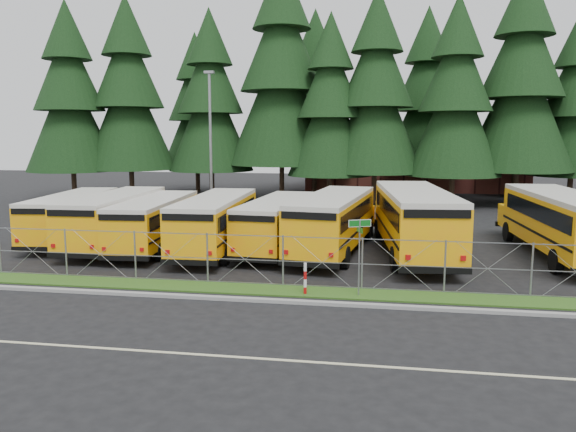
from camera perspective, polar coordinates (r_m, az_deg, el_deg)
The scene contains 30 objects.
ground at distance 22.55m, azimuth 2.46°, elevation -6.59°, with size 120.00×120.00×0.00m, color black.
curb at distance 19.58m, azimuth 1.34°, elevation -8.74°, with size 50.00×0.25×0.12m, color gray.
grass_verge at distance 20.92m, azimuth 1.89°, elevation -7.70°, with size 50.00×1.40×0.06m, color #214814.
road_lane_line at distance 15.05m, azimuth -1.37°, elevation -14.37°, with size 50.00×0.12×0.01m, color beige.
chainlink_fence at distance 21.34m, azimuth 2.15°, elevation -4.69°, with size 44.00×0.10×2.00m, color gray, non-canonical shape.
brick_building at distance 61.78m, azimuth 12.60°, elevation 5.56°, with size 22.00×10.00×6.00m, color maroon.
bus_0 at distance 32.63m, azimuth -20.84°, elevation -0.16°, with size 2.32×9.84×2.58m, color #F7AE07, non-canonical shape.
bus_1 at distance 30.51m, azimuth -16.90°, elevation -0.38°, with size 2.46×10.44×2.74m, color #F7AE07, non-canonical shape.
bus_2 at distance 29.33m, azimuth -13.15°, elevation -0.72°, with size 2.33×9.87×2.59m, color #F7AE07, non-canonical shape.
bus_3 at distance 28.10m, azimuth -7.17°, elevation -0.79°, with size 2.48×10.51×2.76m, color #F7AE07, non-canonical shape.
bus_4 at distance 28.17m, azimuth -0.93°, elevation -0.87°, with size 2.33×9.87×2.59m, color #F7AE07, non-canonical shape.
bus_5 at distance 27.62m, azimuth 4.78°, elevation -0.76°, with size 2.61×11.06×2.90m, color #F7AE07, non-canonical shape.
bus_6 at distance 27.67m, azimuth 12.61°, elevation -0.61°, with size 2.88×12.18×3.19m, color #F7AE07, non-canonical shape.
bus_east at distance 29.41m, azimuth 25.79°, elevation -0.83°, with size 2.78×11.78×3.09m, color #F7AE07, non-canonical shape.
street_sign at distance 20.11m, azimuth 7.27°, elevation -2.55°, with size 0.79×0.52×2.81m.
striped_bollard at distance 20.44m, azimuth 1.76°, elevation -6.43°, with size 0.11×0.11×1.20m, color #B20C0C.
light_standard at distance 40.43m, azimuth -7.87°, elevation 7.85°, with size 0.70×0.35×10.14m.
conifer_0 at distance 53.47m, azimuth -21.30°, elevation 10.82°, with size 7.80×7.80×17.24m, color black, non-canonical shape.
conifer_1 at distance 52.92m, azimuth -15.90°, elevation 11.46°, with size 8.10×8.10×17.91m, color black, non-canonical shape.
conifer_2 at distance 51.74m, azimuth -7.88°, elevation 11.18°, with size 7.61×7.61×16.84m, color black, non-canonical shape.
conifer_3 at distance 50.48m, azimuth -0.65°, elevation 13.67°, with size 9.47×9.47×20.95m, color black, non-canonical shape.
conifer_4 at distance 47.60m, azimuth 4.32°, elevation 10.81°, with size 7.11×7.11×15.71m, color black, non-canonical shape.
conifer_5 at distance 47.77m, azimuth 8.93°, elevation 11.84°, with size 7.95×7.95×17.58m, color black, non-canonical shape.
conifer_6 at distance 47.26m, azimuth 16.64°, elevation 11.07°, with size 7.53×7.53×16.65m, color black, non-canonical shape.
conifer_7 at distance 49.59m, azimuth 22.61°, elevation 12.06°, with size 8.63×8.63×19.09m, color black, non-canonical shape.
conifer_8 at distance 52.54m, azimuth 27.19°, elevation 9.76°, with size 7.16×7.16×15.85m, color black, non-canonical shape.
conifer_10 at distance 57.38m, azimuth -9.30°, elevation 10.28°, with size 7.08×7.08×15.67m, color black, non-canonical shape.
conifer_11 at distance 56.72m, azimuth 2.76°, elevation 11.51°, with size 8.07×8.07×17.85m, color black, non-canonical shape.
conifer_12 at distance 55.28m, azimuth 13.87°, elevation 11.17°, with size 7.91×7.91×17.49m, color black, non-canonical shape.
conifer_13 at distance 57.86m, azimuth 22.31°, elevation 9.37°, with size 6.73×6.73×14.89m, color black, non-canonical shape.
Camera 1 is at (2.61, -21.63, 5.82)m, focal length 35.00 mm.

